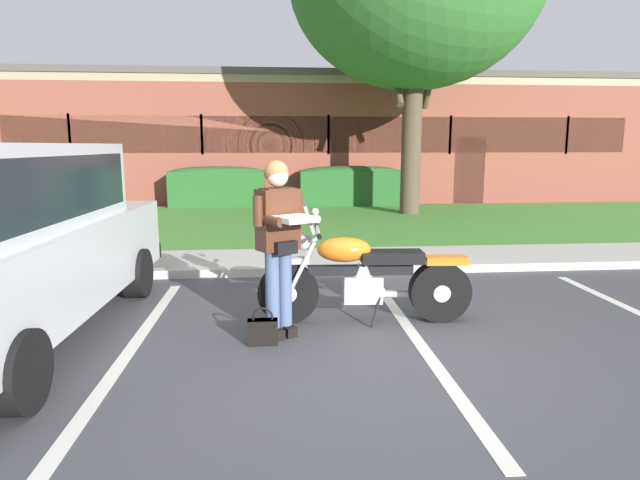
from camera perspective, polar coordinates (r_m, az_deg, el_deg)
ground_plane at (r=5.07m, az=5.63°, el=-11.33°), size 140.00×140.00×0.00m
curb_strip at (r=7.79m, az=1.67°, el=-3.20°), size 60.00×0.20×0.12m
concrete_walk at (r=8.62m, az=1.00°, el=-2.04°), size 60.00×1.50×0.08m
grass_lawn at (r=12.80m, az=-1.04°, el=1.88°), size 60.00×7.01×0.06m
stall_stripe_0 at (r=5.33m, az=-19.37°, el=-10.72°), size 0.16×4.40×0.01m
stall_stripe_1 at (r=5.35m, az=10.17°, el=-10.23°), size 0.16×4.40×0.01m
motorcycle at (r=5.65m, az=5.57°, el=-3.88°), size 2.24×0.82×1.26m
rider_person at (r=5.09m, az=-4.37°, el=0.56°), size 0.60×0.67×1.70m
handbag at (r=5.10m, az=-6.10°, el=-9.44°), size 0.28×0.13×0.36m
hedge_left at (r=16.24m, az=-10.86°, el=5.64°), size 2.77×0.90×1.24m
hedge_center_left at (r=16.33m, az=3.22°, el=5.83°), size 3.05×0.90×1.24m
brick_building at (r=22.27m, az=-0.59°, el=10.62°), size 22.89×11.07×4.15m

